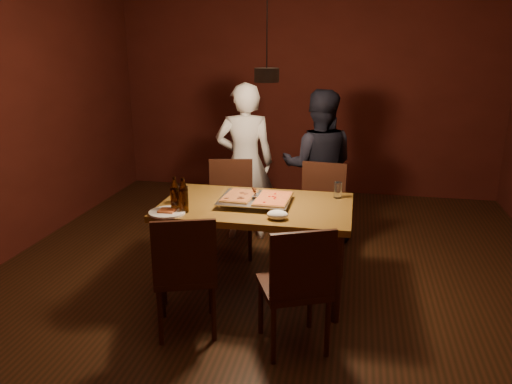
% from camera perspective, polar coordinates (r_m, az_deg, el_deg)
% --- Properties ---
extents(room_shell, '(6.00, 6.00, 6.00)m').
position_cam_1_polar(room_shell, '(3.75, 1.20, 7.87)').
color(room_shell, '#391C0F').
rests_on(room_shell, ground).
extents(dining_table, '(1.50, 0.90, 0.75)m').
position_cam_1_polar(dining_table, '(3.97, 0.00, -2.40)').
color(dining_table, brown).
rests_on(dining_table, floor).
extents(chair_far_left, '(0.50, 0.50, 0.49)m').
position_cam_1_polar(chair_far_left, '(4.81, -2.88, -0.68)').
color(chair_far_left, '#38190F').
rests_on(chair_far_left, floor).
extents(chair_far_right, '(0.47, 0.47, 0.49)m').
position_cam_1_polar(chair_far_right, '(4.72, 7.45, -1.17)').
color(chair_far_right, '#38190F').
rests_on(chair_far_right, floor).
extents(chair_near_left, '(0.54, 0.54, 0.49)m').
position_cam_1_polar(chair_near_left, '(3.44, -8.10, -8.25)').
color(chair_near_left, '#38190F').
rests_on(chair_near_left, floor).
extents(chair_near_right, '(0.55, 0.55, 0.49)m').
position_cam_1_polar(chair_near_right, '(3.24, 4.78, -9.79)').
color(chair_near_right, '#38190F').
rests_on(chair_near_right, floor).
extents(pizza_tray, '(0.57, 0.48, 0.05)m').
position_cam_1_polar(pizza_tray, '(3.95, -0.07, -1.02)').
color(pizza_tray, silver).
rests_on(pizza_tray, dining_table).
extents(pizza_meat, '(0.25, 0.37, 0.02)m').
position_cam_1_polar(pizza_meat, '(3.97, -1.91, -0.41)').
color(pizza_meat, maroon).
rests_on(pizza_meat, pizza_tray).
extents(pizza_cheese, '(0.27, 0.41, 0.02)m').
position_cam_1_polar(pizza_cheese, '(3.90, 1.96, -0.72)').
color(pizza_cheese, gold).
rests_on(pizza_cheese, pizza_tray).
extents(spatula, '(0.16, 0.26, 0.04)m').
position_cam_1_polar(spatula, '(3.97, 0.01, -0.35)').
color(spatula, silver).
rests_on(spatula, pizza_tray).
extents(beer_bottle_a, '(0.07, 0.07, 0.26)m').
position_cam_1_polar(beer_bottle_a, '(3.82, -9.26, -0.18)').
color(beer_bottle_a, black).
rests_on(beer_bottle_a, dining_table).
extents(beer_bottle_b, '(0.07, 0.07, 0.27)m').
position_cam_1_polar(beer_bottle_b, '(3.76, -8.29, -0.35)').
color(beer_bottle_b, black).
rests_on(beer_bottle_b, dining_table).
extents(water_glass_left, '(0.08, 0.08, 0.13)m').
position_cam_1_polar(water_glass_left, '(4.00, -8.35, -0.33)').
color(water_glass_left, silver).
rests_on(water_glass_left, dining_table).
extents(water_glass_right, '(0.06, 0.06, 0.13)m').
position_cam_1_polar(water_glass_right, '(4.14, 9.34, 0.21)').
color(water_glass_right, silver).
rests_on(water_glass_right, dining_table).
extents(plate_slice, '(0.27, 0.27, 0.03)m').
position_cam_1_polar(plate_slice, '(3.79, -10.12, -2.28)').
color(plate_slice, white).
rests_on(plate_slice, dining_table).
extents(napkin, '(0.16, 0.12, 0.07)m').
position_cam_1_polar(napkin, '(3.61, 2.47, -2.62)').
color(napkin, white).
rests_on(napkin, dining_table).
extents(diner_white, '(0.66, 0.50, 1.61)m').
position_cam_1_polar(diner_white, '(5.08, -1.28, 3.39)').
color(diner_white, silver).
rests_on(diner_white, floor).
extents(diner_dark, '(0.77, 0.61, 1.54)m').
position_cam_1_polar(diner_dark, '(5.09, 7.13, 2.93)').
color(diner_dark, black).
rests_on(diner_dark, floor).
extents(pendant_lamp, '(0.18, 0.18, 1.10)m').
position_cam_1_polar(pendant_lamp, '(3.71, 1.23, 13.38)').
color(pendant_lamp, black).
rests_on(pendant_lamp, ceiling).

